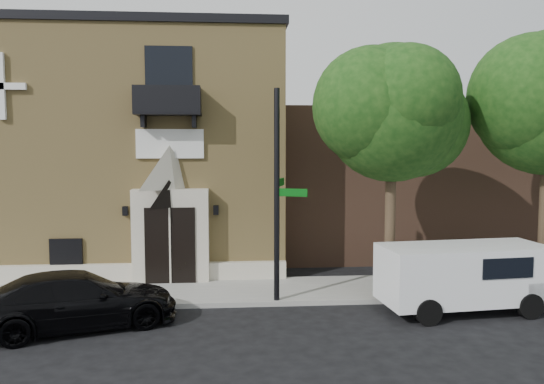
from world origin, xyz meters
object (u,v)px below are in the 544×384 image
Objects in this scene: pedestrian_near at (394,268)px; dumpster at (424,273)px; cargo_van at (469,275)px; fire_hydrant at (420,283)px; black_sedan at (77,300)px; street_sign at (278,195)px.

dumpster is at bearing 145.10° from pedestrian_near.
fire_hydrant is (-1.02, 1.22, -0.55)m from cargo_van.
black_sedan is 3.44× the size of pedestrian_near.
black_sedan reaches higher than dumpster.
cargo_van is (10.97, 0.54, 0.34)m from black_sedan.
fire_hydrant is at bearing 123.94° from cargo_van.
cargo_van is at bearing -50.15° from fire_hydrant.
dumpster is (10.29, 2.29, -0.03)m from black_sedan.
black_sedan is 10.98m from cargo_van.
cargo_van reaches higher than dumpster.
black_sedan is 10.55m from dumpster.
pedestrian_near is at bearing -95.05° from black_sedan.
dumpster is (4.82, 0.64, -2.64)m from street_sign.
black_sedan is at bearing -169.98° from fire_hydrant.
dumpster is at bearing -96.79° from black_sedan.
cargo_van reaches higher than pedestrian_near.
black_sedan is 6.28m from street_sign.
black_sedan is at bearing -154.88° from dumpster.
street_sign is at bearing 162.66° from cargo_van.
pedestrian_near is at bearing 126.39° from cargo_van.
street_sign is 3.36× the size of dumpster.
pedestrian_near reaches higher than black_sedan.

